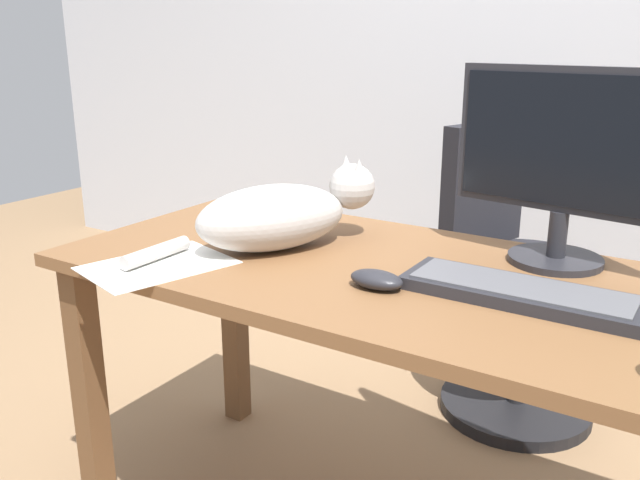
% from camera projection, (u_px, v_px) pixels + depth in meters
% --- Properties ---
extents(back_wall, '(6.00, 0.04, 2.60)m').
position_uv_depth(back_wall, '(597.00, 3.00, 2.47)').
color(back_wall, silver).
rests_on(back_wall, ground_plane).
extents(desk, '(1.56, 0.68, 0.71)m').
position_uv_depth(desk, '(410.00, 317.00, 1.42)').
color(desk, brown).
rests_on(desk, ground_plane).
extents(office_chair, '(0.50, 0.48, 0.93)m').
position_uv_depth(office_chair, '(511.00, 293.00, 2.14)').
color(office_chair, black).
rests_on(office_chair, ground_plane).
extents(monitor, '(0.48, 0.20, 0.41)m').
position_uv_depth(monitor, '(565.00, 159.00, 1.39)').
color(monitor, '#232328').
rests_on(monitor, desk).
extents(keyboard, '(0.44, 0.15, 0.03)m').
position_uv_depth(keyboard, '(521.00, 292.00, 1.25)').
color(keyboard, '#232328').
rests_on(keyboard, desk).
extents(cat, '(0.34, 0.54, 0.20)m').
position_uv_depth(cat, '(281.00, 214.00, 1.54)').
color(cat, '#B2ADA8').
rests_on(cat, desk).
extents(computer_mouse, '(0.11, 0.06, 0.04)m').
position_uv_depth(computer_mouse, '(376.00, 280.00, 1.31)').
color(computer_mouse, '#232328').
rests_on(computer_mouse, desk).
extents(paper_sheet, '(0.28, 0.34, 0.00)m').
position_uv_depth(paper_sheet, '(158.00, 265.00, 1.44)').
color(paper_sheet, white).
rests_on(paper_sheet, desk).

